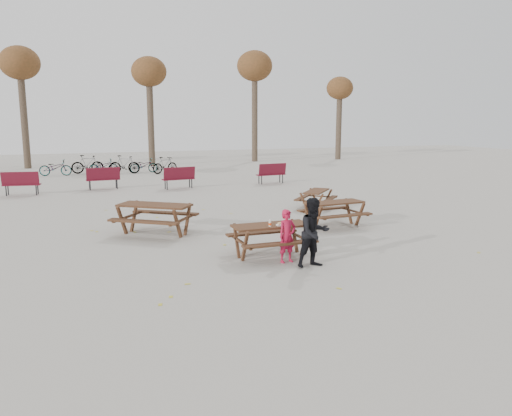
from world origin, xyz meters
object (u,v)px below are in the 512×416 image
object	(u,v)px
main_picnic_table	(271,232)
adult	(314,233)
food_tray	(280,225)
picnic_table_north	(155,219)
picnic_table_east	(334,214)
soda_bottle	(270,223)
picnic_table_far	(316,199)
child	(287,236)

from	to	relation	value
main_picnic_table	adult	bearing A→B (deg)	-62.90
food_tray	picnic_table_north	world-z (taller)	picnic_table_north
picnic_table_east	main_picnic_table	bearing A→B (deg)	-145.44
soda_bottle	picnic_table_north	xyz separation A→B (m)	(-2.10, 3.44, -0.41)
main_picnic_table	picnic_table_far	world-z (taller)	main_picnic_table
picnic_table_far	child	bearing A→B (deg)	-170.00
picnic_table_east	adult	bearing A→B (deg)	-128.88
child	adult	distance (m)	0.69
picnic_table_north	food_tray	bearing A→B (deg)	-19.35
soda_bottle	picnic_table_north	size ratio (longest dim) A/B	0.08
main_picnic_table	child	distance (m)	0.60
child	adult	world-z (taller)	adult
main_picnic_table	soda_bottle	xyz separation A→B (m)	(-0.10, -0.20, 0.26)
child	picnic_table_north	distance (m)	4.49
picnic_table_north	picnic_table_far	xyz separation A→B (m)	(6.17, 2.15, -0.11)
picnic_table_north	picnic_table_far	size ratio (longest dim) A/B	1.32
child	picnic_table_east	xyz separation A→B (m)	(2.87, 2.99, -0.23)
main_picnic_table	picnic_table_east	xyz separation A→B (m)	(3.04, 2.42, -0.20)
adult	picnic_table_east	size ratio (longest dim) A/B	0.86
main_picnic_table	picnic_table_far	size ratio (longest dim) A/B	1.17
food_tray	adult	world-z (taller)	adult
food_tray	picnic_table_east	distance (m)	3.91
soda_bottle	picnic_table_east	bearing A→B (deg)	39.79
picnic_table_east	child	bearing A→B (deg)	-137.77
adult	food_tray	bearing A→B (deg)	107.64
adult	picnic_table_far	distance (m)	7.36
main_picnic_table	child	xyz separation A→B (m)	(0.17, -0.57, 0.02)
picnic_table_north	child	bearing A→B (deg)	-21.93
main_picnic_table	child	world-z (taller)	child
main_picnic_table	picnic_table_far	xyz separation A→B (m)	(3.97, 5.40, -0.26)
soda_bottle	child	bearing A→B (deg)	-53.93
food_tray	adult	size ratio (longest dim) A/B	0.12
picnic_table_east	picnic_table_far	world-z (taller)	picnic_table_east
main_picnic_table	adult	xyz separation A→B (m)	(0.57, -1.11, 0.18)
adult	picnic_table_far	bearing A→B (deg)	55.76
food_tray	child	world-z (taller)	child
soda_bottle	picnic_table_east	size ratio (longest dim) A/B	0.10
soda_bottle	child	distance (m)	0.52
adult	picnic_table_far	xyz separation A→B (m)	(3.40, 6.51, -0.44)
picnic_table_north	picnic_table_far	bearing A→B (deg)	55.49
adult	picnic_table_north	world-z (taller)	adult
picnic_table_north	adult	bearing A→B (deg)	-21.31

